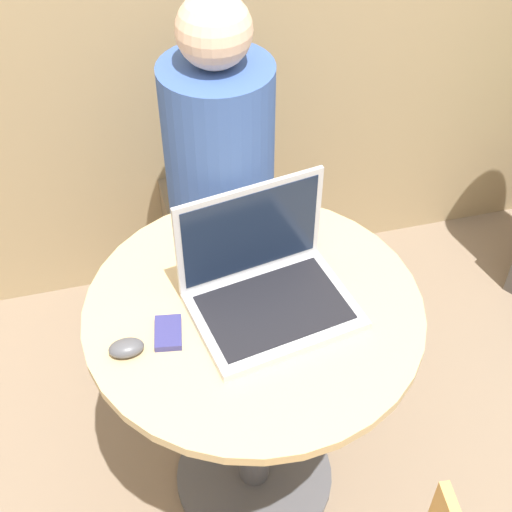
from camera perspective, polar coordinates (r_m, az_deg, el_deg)
ground_plane at (r=2.17m, az=-0.14°, el=-17.18°), size 12.00×12.00×0.00m
round_table at (r=1.73m, az=-0.17°, el=-8.79°), size 0.75×0.75×0.74m
laptop at (r=1.53m, az=0.80°, el=-2.24°), size 0.38×0.31×0.26m
cell_phone at (r=1.51m, az=-7.03°, el=-6.12°), size 0.07×0.10×0.02m
computer_mouse at (r=1.49m, az=-10.34°, el=-7.24°), size 0.07×0.05×0.03m
person_seated at (r=2.17m, az=-3.05°, el=4.03°), size 0.31×0.48×1.19m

